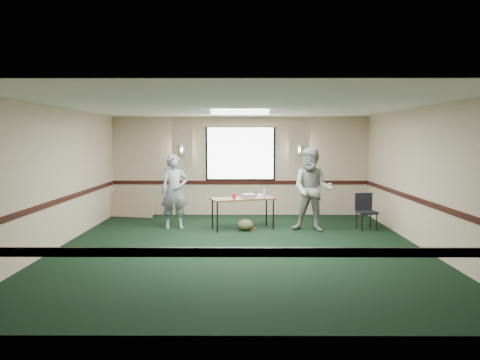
{
  "coord_description": "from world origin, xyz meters",
  "views": [
    {
      "loc": [
        0.05,
        -8.8,
        2.08
      ],
      "look_at": [
        0.0,
        1.3,
        1.2
      ],
      "focal_mm": 35.0,
      "sensor_mm": 36.0,
      "label": 1
    }
  ],
  "objects_px": {
    "folding_table": "(243,200)",
    "person_left": "(174,192)",
    "conference_chair": "(365,208)",
    "person_right": "(312,190)",
    "projector": "(248,196)"
  },
  "relations": [
    {
      "from": "folding_table",
      "to": "conference_chair",
      "type": "distance_m",
      "value": 2.85
    },
    {
      "from": "conference_chair",
      "to": "projector",
      "type": "bearing_deg",
      "value": 172.31
    },
    {
      "from": "folding_table",
      "to": "person_left",
      "type": "distance_m",
      "value": 1.61
    },
    {
      "from": "projector",
      "to": "person_left",
      "type": "height_order",
      "value": "person_left"
    },
    {
      "from": "folding_table",
      "to": "projector",
      "type": "relative_size",
      "value": 5.68
    },
    {
      "from": "person_left",
      "to": "person_right",
      "type": "distance_m",
      "value": 3.18
    },
    {
      "from": "folding_table",
      "to": "person_left",
      "type": "bearing_deg",
      "value": 159.46
    },
    {
      "from": "folding_table",
      "to": "conference_chair",
      "type": "height_order",
      "value": "conference_chair"
    },
    {
      "from": "folding_table",
      "to": "person_right",
      "type": "height_order",
      "value": "person_right"
    },
    {
      "from": "projector",
      "to": "conference_chair",
      "type": "relative_size",
      "value": 0.33
    },
    {
      "from": "conference_chair",
      "to": "person_right",
      "type": "relative_size",
      "value": 0.44
    },
    {
      "from": "projector",
      "to": "conference_chair",
      "type": "height_order",
      "value": "conference_chair"
    },
    {
      "from": "projector",
      "to": "person_left",
      "type": "relative_size",
      "value": 0.16
    },
    {
      "from": "projector",
      "to": "person_right",
      "type": "distance_m",
      "value": 1.47
    },
    {
      "from": "conference_chair",
      "to": "person_right",
      "type": "distance_m",
      "value": 1.37
    }
  ]
}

